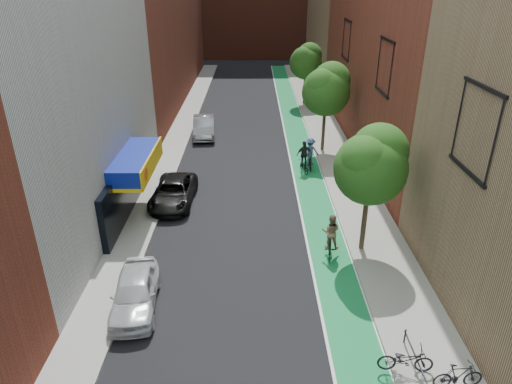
{
  "coord_description": "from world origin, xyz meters",
  "views": [
    {
      "loc": [
        0.27,
        -9.09,
        12.4
      ],
      "look_at": [
        0.42,
        13.61,
        1.5
      ],
      "focal_mm": 32.0,
      "sensor_mm": 36.0,
      "label": 1
    }
  ],
  "objects_px": {
    "parked_car_white": "(135,292)",
    "parked_car_silver": "(204,127)",
    "cyclist_lane_mid": "(304,159)",
    "parked_car_black": "(174,192)",
    "cyclist_lane_far": "(310,155)",
    "cyclist_lane_near": "(331,238)"
  },
  "relations": [
    {
      "from": "parked_car_white",
      "to": "parked_car_silver",
      "type": "bearing_deg",
      "value": 82.43
    },
    {
      "from": "parked_car_white",
      "to": "cyclist_lane_mid",
      "type": "xyz_separation_m",
      "value": [
        8.3,
        14.16,
        0.17
      ]
    },
    {
      "from": "parked_car_silver",
      "to": "cyclist_lane_mid",
      "type": "height_order",
      "value": "cyclist_lane_mid"
    },
    {
      "from": "parked_car_black",
      "to": "cyclist_lane_far",
      "type": "xyz_separation_m",
      "value": [
        8.68,
        5.28,
        0.32
      ]
    },
    {
      "from": "cyclist_lane_near",
      "to": "cyclist_lane_mid",
      "type": "xyz_separation_m",
      "value": [
        -0.23,
        10.3,
        -0.0
      ]
    },
    {
      "from": "cyclist_lane_near",
      "to": "cyclist_lane_mid",
      "type": "relative_size",
      "value": 0.97
    },
    {
      "from": "parked_car_black",
      "to": "cyclist_lane_far",
      "type": "bearing_deg",
      "value": 32.9
    },
    {
      "from": "parked_car_white",
      "to": "parked_car_silver",
      "type": "relative_size",
      "value": 0.88
    },
    {
      "from": "parked_car_white",
      "to": "parked_car_silver",
      "type": "height_order",
      "value": "parked_car_silver"
    },
    {
      "from": "parked_car_black",
      "to": "cyclist_lane_mid",
      "type": "xyz_separation_m",
      "value": [
        8.22,
        4.72,
        0.2
      ]
    },
    {
      "from": "cyclist_lane_far",
      "to": "cyclist_lane_near",
      "type": "bearing_deg",
      "value": 87.78
    },
    {
      "from": "cyclist_lane_near",
      "to": "cyclist_lane_far",
      "type": "height_order",
      "value": "cyclist_lane_far"
    },
    {
      "from": "cyclist_lane_near",
      "to": "cyclist_lane_mid",
      "type": "distance_m",
      "value": 10.3
    },
    {
      "from": "parked_car_white",
      "to": "cyclist_lane_far",
      "type": "distance_m",
      "value": 17.14
    },
    {
      "from": "cyclist_lane_near",
      "to": "cyclist_lane_far",
      "type": "distance_m",
      "value": 10.87
    },
    {
      "from": "cyclist_lane_mid",
      "to": "cyclist_lane_near",
      "type": "bearing_deg",
      "value": 77.49
    },
    {
      "from": "cyclist_lane_mid",
      "to": "cyclist_lane_far",
      "type": "xyz_separation_m",
      "value": [
        0.46,
        0.57,
        0.11
      ]
    },
    {
      "from": "parked_car_silver",
      "to": "cyclist_lane_near",
      "type": "height_order",
      "value": "cyclist_lane_near"
    },
    {
      "from": "parked_car_black",
      "to": "cyclist_lane_near",
      "type": "relative_size",
      "value": 2.36
    },
    {
      "from": "parked_car_silver",
      "to": "parked_car_white",
      "type": "bearing_deg",
      "value": -96.79
    },
    {
      "from": "parked_car_white",
      "to": "cyclist_lane_mid",
      "type": "height_order",
      "value": "cyclist_lane_mid"
    },
    {
      "from": "cyclist_lane_mid",
      "to": "cyclist_lane_far",
      "type": "height_order",
      "value": "cyclist_lane_far"
    }
  ]
}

